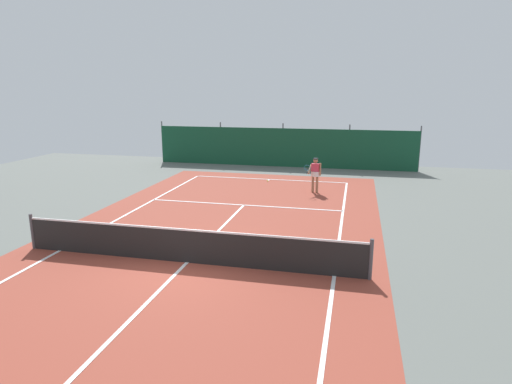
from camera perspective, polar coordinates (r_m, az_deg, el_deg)
ground_plane at (r=12.69m, az=-8.94°, el=-9.07°), size 36.00×36.00×0.00m
court_surface at (r=12.69m, az=-8.94°, el=-9.05°), size 11.02×26.60×0.01m
tennis_net at (r=12.51m, az=-9.03°, el=-6.90°), size 10.12×0.10×1.10m
back_fence at (r=28.08m, az=3.63°, el=4.84°), size 16.30×0.98×2.70m
tennis_player at (r=20.71m, az=7.70°, el=2.53°), size 0.77×0.71×1.64m
tennis_ball_near_player at (r=23.15m, az=1.52°, el=1.45°), size 0.07×0.07×0.07m
parked_car at (r=29.81m, az=3.93°, el=5.67°), size 2.11×4.25×1.68m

